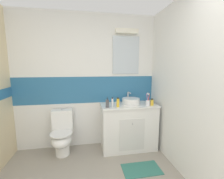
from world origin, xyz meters
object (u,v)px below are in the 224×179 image
Objects in this scene: toothpaste_tube_upright at (112,102)px; toothbrush_cup at (148,102)px; sink_basin at (131,101)px; deodorant_spray_can at (118,103)px; lotion_bottle_short at (152,102)px; soap_dispenser at (107,103)px; toilet at (62,134)px.

toothbrush_cup is at bearing -2.93° from toothpaste_tube_upright.
sink_basin is 0.33m from deodorant_spray_can.
deodorant_spray_can is 1.34× the size of lotion_bottle_short.
soap_dispenser is 1.05× the size of deodorant_spray_can.
toothbrush_cup is at bearing -5.88° from toilet.
sink_basin is 2.15× the size of soap_dispenser.
sink_basin is at bearing 30.91° from deodorant_spray_can.
toothbrush_cup reaches higher than lotion_bottle_short.
soap_dispenser is at bearing 179.53° from lotion_bottle_short.
deodorant_spray_can is at bearing -149.09° from sink_basin.
deodorant_spray_can reaches higher than toilet.
sink_basin reaches higher than toothpaste_tube_upright.
toothpaste_tube_upright is at bearing 163.57° from deodorant_spray_can.
sink_basin is 1.59× the size of toothbrush_cup.
deodorant_spray_can is (-0.54, 0.01, 0.02)m from toothbrush_cup.
deodorant_spray_can is (0.97, -0.15, 0.57)m from toilet.
toilet is 1.05m from toothpaste_tube_upright.
sink_basin is 0.47× the size of toilet.
lotion_bottle_short is (0.81, -0.01, -0.01)m from soap_dispenser.
deodorant_spray_can is 1.00× the size of toothpaste_tube_upright.
deodorant_spray_can is 0.10m from toothpaste_tube_upright.
sink_basin is at bearing 146.39° from toothbrush_cup.
sink_basin reaches higher than soap_dispenser.
sink_basin reaches higher than lotion_bottle_short.
soap_dispenser is (0.78, -0.14, 0.56)m from toilet.
sink_basin is 0.49m from soap_dispenser.
toothpaste_tube_upright reaches higher than toilet.
sink_basin is 0.38m from lotion_bottle_short.
soap_dispenser is at bearing 179.13° from toothbrush_cup.
toothpaste_tube_upright is (-0.37, -0.14, 0.02)m from sink_basin.
toilet is 4.76× the size of toothpaste_tube_upright.
toothbrush_cup is 0.73m from soap_dispenser.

